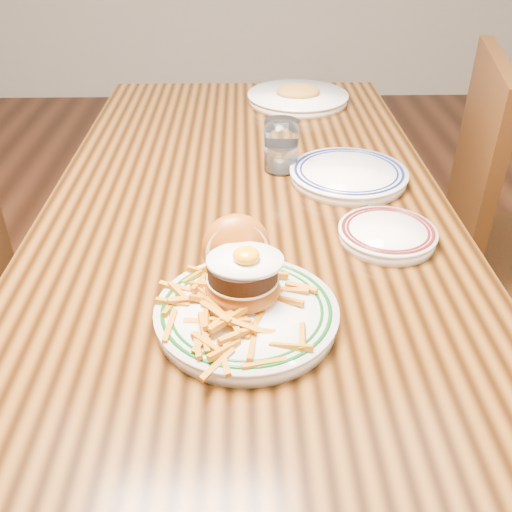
{
  "coord_description": "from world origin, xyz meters",
  "views": [
    {
      "loc": [
        -0.01,
        -1.11,
        1.32
      ],
      "look_at": [
        0.01,
        -0.39,
        0.84
      ],
      "focal_mm": 40.0,
      "sensor_mm": 36.0,
      "label": 1
    }
  ],
  "objects_px": {
    "table": "(248,227)",
    "side_plate": "(387,234)",
    "main_plate": "(245,296)",
    "chair_right": "(512,241)"
  },
  "relations": [
    {
      "from": "table",
      "to": "side_plate",
      "type": "relative_size",
      "value": 8.37
    },
    {
      "from": "main_plate",
      "to": "table",
      "type": "bearing_deg",
      "value": 80.3
    },
    {
      "from": "chair_right",
      "to": "side_plate",
      "type": "height_order",
      "value": "chair_right"
    },
    {
      "from": "table",
      "to": "main_plate",
      "type": "height_order",
      "value": "main_plate"
    },
    {
      "from": "chair_right",
      "to": "main_plate",
      "type": "bearing_deg",
      "value": 51.43
    },
    {
      "from": "main_plate",
      "to": "side_plate",
      "type": "height_order",
      "value": "main_plate"
    },
    {
      "from": "chair_right",
      "to": "main_plate",
      "type": "height_order",
      "value": "chair_right"
    },
    {
      "from": "chair_right",
      "to": "side_plate",
      "type": "xyz_separation_m",
      "value": [
        -0.43,
        -0.34,
        0.24
      ]
    },
    {
      "from": "main_plate",
      "to": "side_plate",
      "type": "distance_m",
      "value": 0.34
    },
    {
      "from": "table",
      "to": "side_plate",
      "type": "distance_m",
      "value": 0.35
    }
  ]
}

